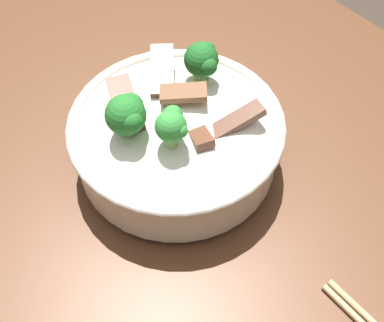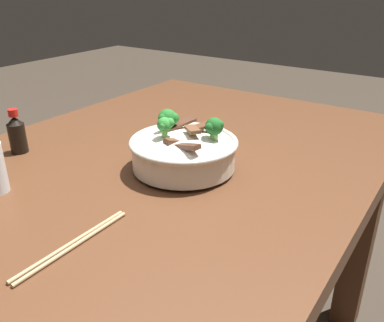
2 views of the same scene
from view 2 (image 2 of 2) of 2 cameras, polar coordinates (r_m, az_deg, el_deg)
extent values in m
cube|color=#56331E|center=(1.00, -4.94, -1.31)|extent=(1.40, 0.95, 0.05)
cube|color=#56331E|center=(1.83, -1.95, -2.62)|extent=(0.09, 0.09, 0.75)
cube|color=#56331E|center=(1.57, 22.32, -9.87)|extent=(0.09, 0.09, 0.75)
cylinder|color=silver|center=(0.95, -1.15, -0.97)|extent=(0.10, 0.10, 0.01)
cylinder|color=silver|center=(0.93, -1.17, 0.95)|extent=(0.23, 0.23, 0.06)
torus|color=silver|center=(0.92, -1.19, 2.70)|extent=(0.25, 0.25, 0.01)
ellipsoid|color=white|center=(0.92, -1.18, 1.87)|extent=(0.21, 0.21, 0.06)
cube|color=brown|center=(0.94, 1.92, 5.01)|extent=(0.07, 0.06, 0.02)
cube|color=#563323|center=(0.86, -0.86, 2.04)|extent=(0.03, 0.08, 0.03)
cube|color=brown|center=(0.91, 0.06, 4.42)|extent=(0.05, 0.06, 0.01)
cube|color=brown|center=(0.89, -2.39, 2.75)|extent=(0.05, 0.04, 0.02)
cube|color=#563323|center=(0.96, -1.58, 5.25)|extent=(0.08, 0.05, 0.02)
cylinder|color=#7AB256|center=(0.91, 3.08, 3.50)|extent=(0.02, 0.02, 0.02)
sphere|color=#1E6023|center=(0.90, 3.11, 4.82)|extent=(0.04, 0.04, 0.04)
sphere|color=#1E6023|center=(0.89, 2.50, 4.67)|extent=(0.02, 0.02, 0.02)
sphere|color=#1E6023|center=(0.89, 3.85, 5.06)|extent=(0.02, 0.02, 0.02)
cylinder|color=#7AB256|center=(0.91, -3.82, 3.70)|extent=(0.01, 0.01, 0.02)
sphere|color=green|center=(0.90, -3.86, 5.07)|extent=(0.03, 0.03, 0.03)
sphere|color=green|center=(0.89, -4.12, 4.87)|extent=(0.02, 0.02, 0.02)
sphere|color=green|center=(0.90, -3.13, 5.35)|extent=(0.02, 0.02, 0.02)
cylinder|color=#7AB256|center=(0.95, -3.40, 4.61)|extent=(0.01, 0.01, 0.02)
sphere|color=#237028|center=(0.95, -3.44, 5.95)|extent=(0.04, 0.04, 0.04)
sphere|color=#237028|center=(0.94, -4.07, 5.91)|extent=(0.02, 0.02, 0.02)
sphere|color=#237028|center=(0.94, -2.64, 5.97)|extent=(0.03, 0.03, 0.03)
cylinder|color=tan|center=(0.72, -16.45, -10.92)|extent=(0.24, 0.01, 0.01)
cylinder|color=tan|center=(0.72, -15.95, -11.21)|extent=(0.24, 0.01, 0.01)
cylinder|color=black|center=(1.12, -23.11, 2.95)|extent=(0.04, 0.04, 0.08)
cone|color=black|center=(1.10, -23.51, 5.24)|extent=(0.04, 0.04, 0.02)
cylinder|color=red|center=(1.10, -23.68, 6.18)|extent=(0.02, 0.02, 0.02)
camera|label=1|loc=(0.83, -32.66, 28.45)|focal=49.91mm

